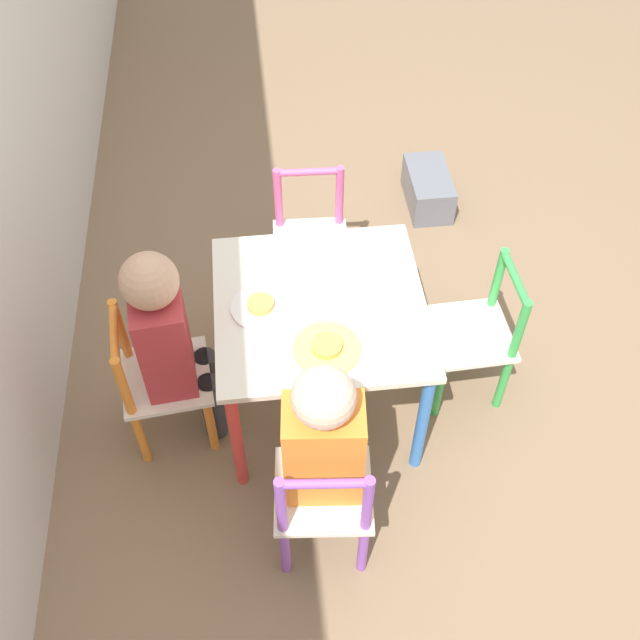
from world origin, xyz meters
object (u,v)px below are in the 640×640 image
plate_back (261,307)px  child_back (169,336)px  child_left (323,444)px  storage_bin (428,189)px  chair_orange (159,381)px  chair_green (475,336)px  kids_table (320,319)px  chair_purple (323,501)px  chair_pink (311,243)px  plate_left (327,348)px

plate_back → child_back: bearing=99.3°
child_left → storage_bin: (1.37, -0.59, -0.36)m
child_back → plate_back: (0.04, -0.26, 0.05)m
chair_orange → storage_bin: bearing=-52.3°
child_left → chair_orange: bearing=-35.0°
chair_orange → chair_green: bearing=-91.8°
kids_table → chair_purple: bearing=174.7°
plate_back → storage_bin: plate_back is taller
chair_pink → plate_left: 0.71m
child_back → plate_left: (-0.13, -0.43, 0.05)m
chair_orange → plate_left: 0.56m
chair_pink → plate_left: bearing=-89.3°
chair_orange → plate_left: bearing=-109.4°
plate_left → chair_purple: bearing=172.0°
plate_back → storage_bin: (0.94, -0.72, -0.42)m
chair_purple → chair_green: size_ratio=1.00×
kids_table → child_back: bearing=95.7°
chair_green → child_back: bearing=-88.3°
kids_table → storage_bin: size_ratio=2.02×
child_back → storage_bin: bearing=-50.8°
chair_purple → child_back: size_ratio=0.68×
plate_back → kids_table: bearing=-90.0°
chair_green → plate_back: (-0.02, 0.66, 0.24)m
chair_purple → plate_back: size_ratio=2.97×
plate_left → plate_back: 0.24m
chair_orange → plate_left: (-0.12, -0.49, 0.24)m
chair_purple → plate_back: plate_back is taller
plate_left → chair_green: bearing=-69.2°
child_back → plate_back: size_ratio=4.40×
kids_table → chair_pink: bearing=-2.6°
child_left → storage_bin: bearing=-108.1°
child_back → plate_back: 0.27m
kids_table → chair_pink: size_ratio=1.19×
storage_bin → chair_orange: bearing=133.4°
chair_purple → chair_pink: same height
chair_pink → child_left: size_ratio=0.68×
chair_purple → child_left: 0.20m
kids_table → storage_bin: 1.14m
chair_orange → chair_green: 0.99m
chair_green → storage_bin: chair_green is taller
chair_purple → chair_green: (0.51, -0.54, 0.00)m
kids_table → plate_back: size_ratio=3.53×
chair_orange → plate_back: (0.05, -0.32, 0.24)m
chair_purple → child_left: size_ratio=0.68×
child_left → plate_back: child_left is taller
chair_green → storage_bin: bearing=174.2°
plate_left → storage_bin: (1.11, -0.55, -0.42)m
chair_purple → chair_orange: bearing=-39.5°
chair_orange → child_back: child_back is taller
chair_purple → child_back: child_back is taller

